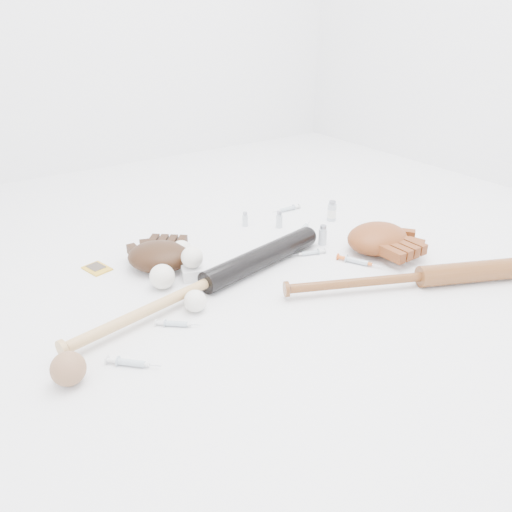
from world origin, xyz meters
TOP-DOWN VIEW (x-y plane):
  - bat_dark at (-0.20, 0.00)m, footprint 0.99×0.26m
  - bat_wood at (0.37, -0.34)m, footprint 0.88×0.44m
  - glove_dark at (-0.25, 0.23)m, footprint 0.35×0.35m
  - glove_tan at (0.44, -0.08)m, footprint 0.28×0.28m
  - trading_card at (-0.43, 0.35)m, footprint 0.09×0.10m
  - pedestal at (-0.19, 0.11)m, footprint 0.09×0.09m
  - baseball_on_pedestal at (-0.19, 0.11)m, footprint 0.07×0.07m
  - baseball_left at (-0.30, 0.11)m, footprint 0.08×0.08m
  - baseball_upper at (-0.17, 0.23)m, footprint 0.08×0.08m
  - baseball_mid at (-0.28, -0.07)m, footprint 0.07×0.07m
  - baseball_aged at (-0.67, -0.17)m, footprint 0.08×0.08m
  - syringe_0 at (-0.36, -0.11)m, footprint 0.12×0.11m
  - syringe_1 at (0.22, 0.03)m, footprint 0.14×0.07m
  - syringe_2 at (0.34, 0.20)m, footprint 0.15×0.11m
  - syringe_3 at (0.31, -0.12)m, footprint 0.10×0.16m
  - syringe_4 at (0.42, 0.41)m, footprint 0.15×0.04m
  - syringe_5 at (-0.53, -0.20)m, footprint 0.13×0.13m
  - vial_0 at (0.28, 0.29)m, footprint 0.03×0.03m
  - vial_1 at (0.18, 0.37)m, footprint 0.02×0.02m
  - vial_2 at (0.32, 0.07)m, footprint 0.03×0.03m
  - vial_3 at (0.50, 0.22)m, footprint 0.04×0.04m

SIDE VIEW (x-z plane):
  - trading_card at x=-0.43m, z-range 0.00..0.01m
  - syringe_0 at x=-0.36m, z-range 0.00..0.02m
  - syringe_1 at x=0.22m, z-range 0.00..0.02m
  - syringe_4 at x=0.42m, z-range 0.00..0.02m
  - syringe_5 at x=-0.53m, z-range 0.00..0.02m
  - syringe_2 at x=0.34m, z-range 0.00..0.02m
  - syringe_3 at x=0.31m, z-range 0.00..0.02m
  - pedestal at x=-0.19m, z-range 0.00..0.04m
  - vial_1 at x=0.18m, z-range 0.00..0.06m
  - baseball_mid at x=-0.28m, z-range 0.00..0.07m
  - vial_0 at x=0.28m, z-range 0.00..0.07m
  - bat_wood at x=0.37m, z-range 0.00..0.07m
  - bat_dark at x=-0.20m, z-range 0.00..0.07m
  - vial_2 at x=0.32m, z-range 0.00..0.08m
  - baseball_upper at x=-0.17m, z-range 0.00..0.08m
  - baseball_left at x=-0.30m, z-range 0.00..0.08m
  - baseball_aged at x=-0.67m, z-range 0.00..0.08m
  - vial_3 at x=0.50m, z-range 0.00..0.08m
  - glove_dark at x=-0.25m, z-range 0.00..0.09m
  - glove_tan at x=0.44m, z-range 0.00..0.10m
  - baseball_on_pedestal at x=-0.19m, z-range 0.04..0.11m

